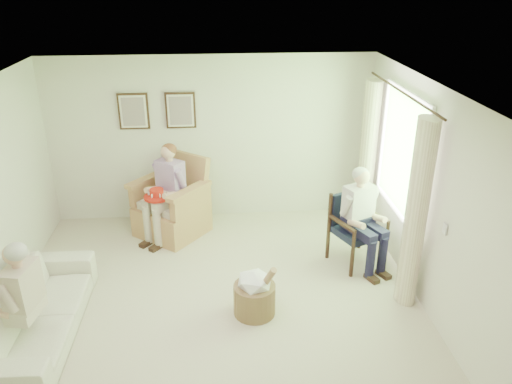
% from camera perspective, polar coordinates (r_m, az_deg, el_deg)
% --- Properties ---
extents(floor, '(5.50, 5.50, 0.00)m').
position_cam_1_polar(floor, '(6.01, -4.66, -14.31)').
color(floor, beige).
rests_on(floor, ground).
extents(back_wall, '(5.00, 0.04, 2.60)m').
position_cam_1_polar(back_wall, '(7.85, -5.09, 6.01)').
color(back_wall, silver).
rests_on(back_wall, ground).
extents(right_wall, '(0.04, 5.50, 2.60)m').
position_cam_1_polar(right_wall, '(5.82, 20.32, -2.14)').
color(right_wall, silver).
rests_on(right_wall, ground).
extents(ceiling, '(5.00, 5.50, 0.02)m').
position_cam_1_polar(ceiling, '(4.84, -5.70, 10.56)').
color(ceiling, white).
rests_on(ceiling, back_wall).
extents(window, '(0.13, 2.50, 1.63)m').
position_cam_1_polar(window, '(6.72, 16.37, 4.53)').
color(window, '#2D6B23').
rests_on(window, right_wall).
extents(curtain_left, '(0.34, 0.34, 2.30)m').
position_cam_1_polar(curtain_left, '(6.00, 17.81, -2.58)').
color(curtain_left, beige).
rests_on(curtain_left, ground).
extents(curtain_right, '(0.34, 0.34, 2.30)m').
position_cam_1_polar(curtain_right, '(7.69, 12.62, 3.94)').
color(curtain_right, beige).
rests_on(curtain_right, ground).
extents(framed_print_left, '(0.45, 0.05, 0.55)m').
position_cam_1_polar(framed_print_left, '(7.77, -13.83, 8.93)').
color(framed_print_left, '#382114').
rests_on(framed_print_left, back_wall).
extents(framed_print_right, '(0.45, 0.05, 0.55)m').
position_cam_1_polar(framed_print_right, '(7.69, -8.62, 9.20)').
color(framed_print_right, '#382114').
rests_on(framed_print_right, back_wall).
extents(wicker_armchair, '(0.93, 0.92, 1.19)m').
position_cam_1_polar(wicker_armchair, '(7.71, -9.62, -2.00)').
color(wicker_armchair, tan).
rests_on(wicker_armchair, ground).
extents(wood_armchair, '(0.62, 0.59, 0.96)m').
position_cam_1_polar(wood_armchair, '(6.98, 11.39, -3.70)').
color(wood_armchair, black).
rests_on(wood_armchair, ground).
extents(sofa, '(2.17, 0.85, 0.63)m').
position_cam_1_polar(sofa, '(6.07, -23.96, -12.47)').
color(sofa, '#EFE8CF').
rests_on(sofa, ground).
extents(person_wicker, '(0.40, 0.63, 1.42)m').
position_cam_1_polar(person_wicker, '(7.37, -9.96, 0.75)').
color(person_wicker, beige).
rests_on(person_wicker, ground).
extents(person_dark, '(0.40, 0.63, 1.36)m').
position_cam_1_polar(person_dark, '(6.72, 11.92, -2.29)').
color(person_dark, '#191732').
rests_on(person_dark, ground).
extents(person_sofa, '(0.42, 0.62, 1.28)m').
position_cam_1_polar(person_sofa, '(5.63, -25.53, -10.66)').
color(person_sofa, beige).
rests_on(person_sofa, ground).
extents(red_hat, '(0.37, 0.37, 0.14)m').
position_cam_1_polar(red_hat, '(7.29, -11.26, -0.35)').
color(red_hat, red).
rests_on(red_hat, person_wicker).
extents(hatbox, '(0.61, 0.61, 0.72)m').
position_cam_1_polar(hatbox, '(5.92, -0.15, -11.45)').
color(hatbox, '#A48359').
rests_on(hatbox, ground).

